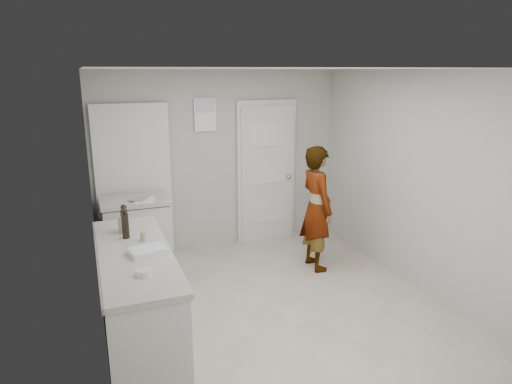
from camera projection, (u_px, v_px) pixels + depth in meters
name	position (u px, v px, depth m)	size (l,w,h in m)	color
ground	(274.00, 305.00, 4.98)	(4.00, 4.00, 0.00)	#AEA892
room_shell	(209.00, 177.00, 6.42)	(4.00, 4.00, 4.00)	#B5B4AB
main_counter	(137.00, 302.00, 4.19)	(0.64, 1.96, 0.93)	silver
side_counter	(137.00, 236.00, 5.84)	(0.84, 0.61, 0.93)	silver
person	(317.00, 208.00, 5.76)	(0.58, 0.38, 1.60)	silver
cake_mix_box	(124.00, 225.00, 4.49)	(0.10, 0.05, 0.17)	olive
spice_jar	(143.00, 236.00, 4.30)	(0.06, 0.06, 0.09)	tan
oil_cruet_a	(124.00, 218.00, 4.54)	(0.07, 0.07, 0.28)	black
oil_cruet_b	(125.00, 224.00, 4.34)	(0.07, 0.07, 0.30)	black
baking_dish	(148.00, 251.00, 4.00)	(0.35, 0.28, 0.05)	silver
egg_bowl	(144.00, 272.00, 3.58)	(0.12, 0.12, 0.05)	silver
papers	(145.00, 200.00, 5.66)	(0.23, 0.29, 0.01)	white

